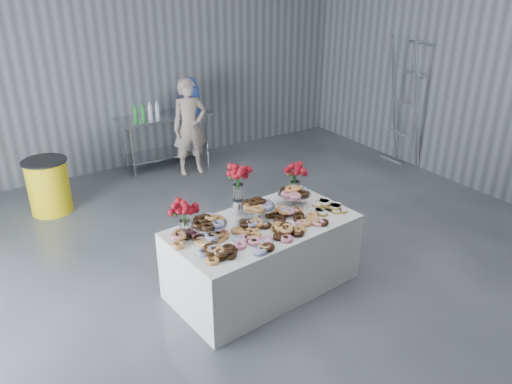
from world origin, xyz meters
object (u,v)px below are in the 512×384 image
(prep_table, at_px, (165,131))
(person, at_px, (190,127))
(trash_barrel, at_px, (49,186))
(stepladder, at_px, (405,104))
(water_jug, at_px, (191,96))
(display_table, at_px, (263,256))

(prep_table, height_order, person, person)
(trash_barrel, relative_size, stepladder, 0.35)
(water_jug, height_order, stepladder, stepladder)
(water_jug, height_order, trash_barrel, water_jug)
(water_jug, bearing_deg, person, -119.52)
(water_jug, bearing_deg, display_table, -104.98)
(stepladder, bearing_deg, trash_barrel, 166.02)
(water_jug, xyz_separation_m, trash_barrel, (-2.51, -0.70, -0.77))
(prep_table, distance_m, person, 0.53)
(display_table, xyz_separation_m, water_jug, (1.00, 3.74, 0.77))
(trash_barrel, height_order, stepladder, stepladder)
(person, bearing_deg, water_jug, 66.99)
(prep_table, bearing_deg, trash_barrel, -160.76)
(water_jug, bearing_deg, trash_barrel, -164.38)
(stepladder, bearing_deg, person, 152.71)
(person, height_order, stepladder, stepladder)
(person, xyz_separation_m, stepladder, (3.09, -1.59, 0.30))
(prep_table, height_order, trash_barrel, prep_table)
(display_table, height_order, stepladder, stepladder)
(display_table, distance_m, stepladder, 4.26)
(display_table, height_order, water_jug, water_jug)
(trash_barrel, xyz_separation_m, stepladder, (5.35, -1.33, 0.69))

